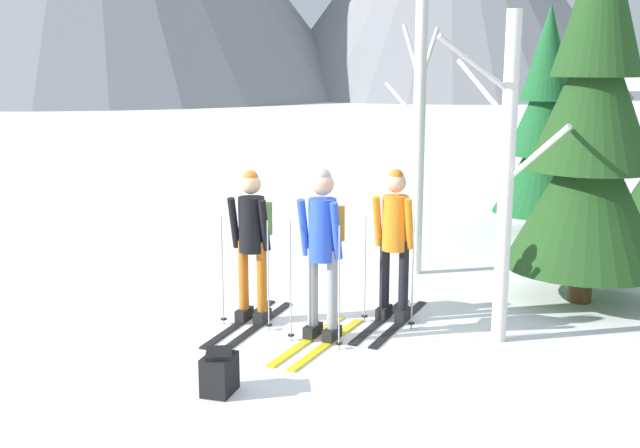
% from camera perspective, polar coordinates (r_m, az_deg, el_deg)
% --- Properties ---
extents(ground_plane, '(400.00, 400.00, 0.00)m').
position_cam_1_polar(ground_plane, '(8.19, -1.66, -7.93)').
color(ground_plane, white).
extents(skier_in_black, '(1.00, 1.63, 1.68)m').
position_cam_1_polar(skier_in_black, '(8.21, -5.09, -1.07)').
color(skier_in_black, black).
rests_on(skier_in_black, ground).
extents(skier_in_blue, '(1.09, 1.53, 1.77)m').
position_cam_1_polar(skier_in_blue, '(7.64, 0.22, -1.51)').
color(skier_in_blue, yellow).
rests_on(skier_in_blue, ground).
extents(skier_in_orange, '(1.10, 1.59, 1.68)m').
position_cam_1_polar(skier_in_orange, '(8.27, 5.59, -1.17)').
color(skier_in_orange, black).
rests_on(skier_in_orange, ground).
extents(pine_tree_mid, '(1.84, 1.84, 4.46)m').
position_cam_1_polar(pine_tree_mid, '(9.27, 19.68, 6.63)').
color(pine_tree_mid, '#51381E').
rests_on(pine_tree_mid, ground).
extents(pine_tree_far, '(1.54, 1.54, 3.72)m').
position_cam_1_polar(pine_tree_far, '(13.00, 16.42, 6.66)').
color(pine_tree_far, '#51381E').
rests_on(pine_tree_far, ground).
extents(birch_tree_tall, '(0.79, 0.69, 4.00)m').
position_cam_1_polar(birch_tree_tall, '(10.09, 7.41, 7.69)').
color(birch_tree_tall, silver).
rests_on(birch_tree_tall, ground).
extents(birch_tree_slender, '(1.14, 1.39, 3.28)m').
position_cam_1_polar(birch_tree_slender, '(7.69, 13.70, 3.63)').
color(birch_tree_slender, silver).
rests_on(birch_tree_slender, ground).
extents(backpack_on_snow_front, '(0.34, 0.39, 0.38)m').
position_cam_1_polar(backpack_on_snow_front, '(6.70, -7.54, -10.96)').
color(backpack_on_snow_front, black).
rests_on(backpack_on_snow_front, ground).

